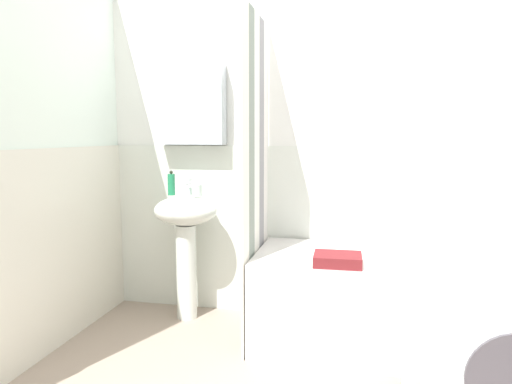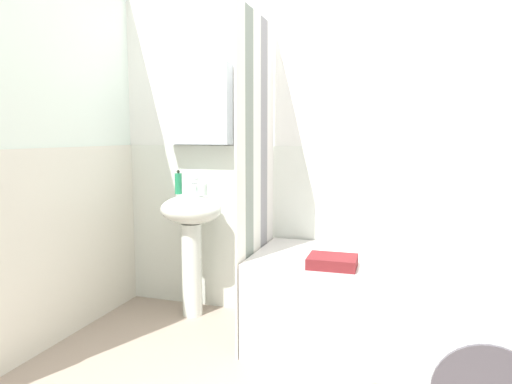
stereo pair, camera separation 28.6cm
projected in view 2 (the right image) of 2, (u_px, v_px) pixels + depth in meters
The scene contains 14 objects.
wall_back_tiled at pixel (324, 155), 3.13m from camera, with size 3.60×0.18×2.40m.
wall_left_tiled at pixel (41, 162), 2.72m from camera, with size 0.07×1.81×2.40m.
sink at pixel (191, 228), 3.24m from camera, with size 0.44×0.34×0.86m.
faucet at pixel (196, 186), 3.28m from camera, with size 0.03×0.12×0.12m.
soap_dispenser at pixel (178, 183), 3.28m from camera, with size 0.05×0.05×0.17m.
toothbrush_cup at pixel (202, 190), 3.20m from camera, with size 0.07×0.07×0.08m, color silver.
bathtub at pixel (374, 305), 2.73m from camera, with size 1.43×0.73×0.56m, color silver.
shower_curtain at pixel (256, 180), 2.86m from camera, with size 0.01×0.73×2.00m.
conditioner_bottle at pixel (485, 243), 2.75m from camera, with size 0.06×0.06×0.17m.
body_wash_bottle at pixel (465, 238), 2.80m from camera, with size 0.06×0.06×0.20m.
lotion_bottle at pixel (442, 236), 2.82m from camera, with size 0.07×0.07×0.23m.
shampoo_bottle at pixel (427, 237), 2.86m from camera, with size 0.06×0.06×0.19m.
towel_folded at pixel (332, 262), 2.53m from camera, with size 0.26×0.21×0.06m, color maroon.
washer_dryer_stack at pixel (480, 257), 1.70m from camera, with size 0.62×0.60×1.66m.
Camera 2 is at (0.47, -1.86, 1.27)m, focal length 32.51 mm.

